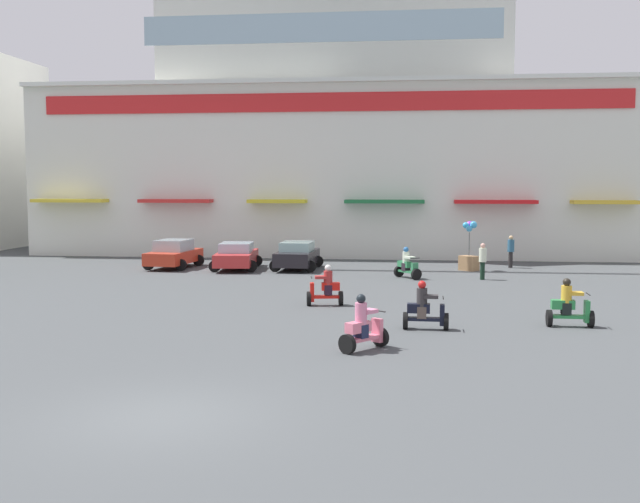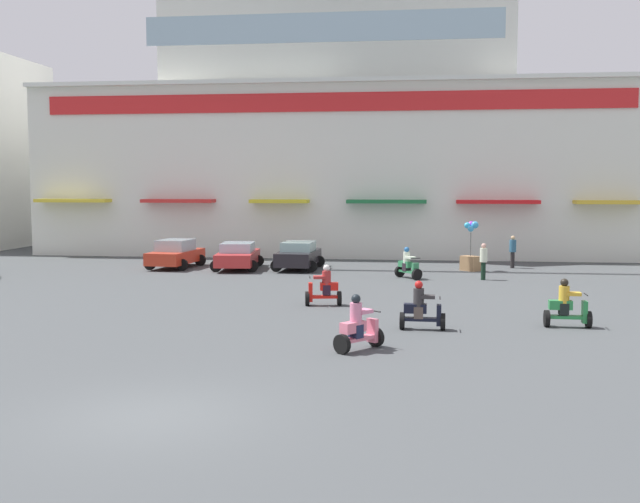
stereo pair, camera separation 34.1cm
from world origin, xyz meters
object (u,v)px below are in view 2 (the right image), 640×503
Objects in this scene: balloon_vendor_cart at (471,252)px; pedestrian_0 at (513,250)px; scooter_rider_8 at (408,266)px; pedestrian_1 at (484,259)px; parked_car_0 at (176,254)px; parked_car_1 at (238,256)px; parked_car_2 at (298,255)px; scooter_rider_0 at (567,307)px; scooter_rider_7 at (358,328)px; scooter_rider_2 at (324,289)px; scooter_rider_4 at (422,310)px.

pedestrian_0 is at bearing 33.53° from balloon_vendor_cart.
scooter_rider_8 is 3.47m from pedestrian_1.
pedestrian_0 is (17.55, 2.11, 0.23)m from parked_car_0.
parked_car_1 is at bearing 162.78° from scooter_rider_8.
parked_car_2 is 1.59× the size of balloon_vendor_cart.
scooter_rider_8 is 4.72m from balloon_vendor_cart.
balloon_vendor_cart reaches higher than scooter_rider_0.
pedestrian_0 is 2.72m from balloon_vendor_cart.
parked_car_0 is at bearing -173.15° from pedestrian_0.
scooter_rider_7 is 19.40m from balloon_vendor_cart.
scooter_rider_0 is 1.01× the size of scooter_rider_2.
parked_car_1 is at bearing 166.97° from pedestrian_1.
pedestrian_0 is 0.68× the size of balloon_vendor_cart.
pedestrian_1 reaches higher than scooter_rider_0.
scooter_rider_4 is (9.29, -15.05, -0.10)m from parked_car_1.
scooter_rider_0 is at bearing -39.85° from parked_car_0.
pedestrian_1 is at bearing 97.76° from scooter_rider_0.
parked_car_2 is (3.12, 0.30, 0.02)m from parked_car_1.
parked_car_1 is 2.92× the size of scooter_rider_2.
pedestrian_0 reaches higher than parked_car_2.
scooter_rider_7 is at bearing -118.82° from scooter_rider_4.
scooter_rider_0 is at bearing 11.99° from scooter_rider_4.
scooter_rider_8 is (12.15, -2.91, -0.15)m from parked_car_0.
scooter_rider_4 is at bearing -105.66° from pedestrian_0.
scooter_rider_8 is (1.16, 15.40, -0.02)m from scooter_rider_7.
scooter_rider_0 reaches higher than scooter_rider_4.
scooter_rider_2 is at bearing 104.01° from scooter_rider_7.
scooter_rider_7 is (-6.14, -4.02, -0.01)m from scooter_rider_0.
scooter_rider_2 is at bearing 130.25° from scooter_rider_4.
parked_car_0 is 1.61× the size of balloon_vendor_cart.
scooter_rider_7 is 0.61× the size of balloon_vendor_cart.
balloon_vendor_cart is at bearing 2.26° from parked_car_0.
scooter_rider_4 is at bearing -49.75° from scooter_rider_2.
pedestrian_1 is at bearing -1.84° from scooter_rider_8.
balloon_vendor_cart is at bearing 62.60° from scooter_rider_2.
scooter_rider_0 is 12.43m from scooter_rider_8.
parked_car_2 is 2.67× the size of scooter_rider_8.
scooter_rider_2 reaches higher than parked_car_0.
parked_car_2 is at bearing 151.86° from scooter_rider_8.
scooter_rider_0 is 1.02× the size of scooter_rider_8.
scooter_rider_7 is (-1.69, -3.07, 0.01)m from scooter_rider_4.
parked_car_1 is at bearing -3.34° from parked_car_0.
scooter_rider_2 is 8.73m from scooter_rider_8.
scooter_rider_2 reaches higher than parked_car_1.
balloon_vendor_cart is at bearing 3.26° from parked_car_2.
scooter_rider_4 is at bearing -99.30° from balloon_vendor_cart.
pedestrian_0 reaches higher than pedestrian_1.
scooter_rider_7 is at bearing -106.75° from pedestrian_1.
parked_car_0 is 19.83m from scooter_rider_4.
parked_car_0 is at bearing 129.76° from scooter_rider_4.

